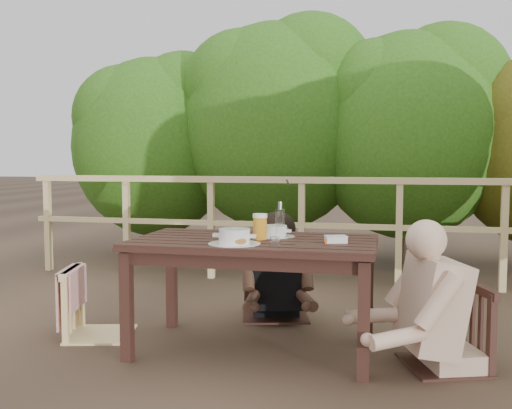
% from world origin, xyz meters
% --- Properties ---
extents(ground, '(60.00, 60.00, 0.00)m').
position_xyz_m(ground, '(0.00, 0.00, 0.00)').
color(ground, brown).
rests_on(ground, ground).
extents(table, '(1.47, 0.83, 0.68)m').
position_xyz_m(table, '(0.00, 0.00, 0.34)').
color(table, black).
rests_on(table, ground).
extents(chair_left, '(0.52, 0.52, 0.86)m').
position_xyz_m(chair_left, '(-1.07, 0.05, 0.43)').
color(chair_left, '#E9CA87').
rests_on(chair_left, ground).
extents(chair_far, '(0.58, 0.58, 0.97)m').
position_xyz_m(chair_far, '(-0.02, 0.78, 0.48)').
color(chair_far, black).
rests_on(chair_far, ground).
extents(chair_right, '(0.56, 0.56, 0.89)m').
position_xyz_m(chair_right, '(1.12, -0.04, 0.44)').
color(chair_right, black).
rests_on(chair_right, ground).
extents(woman, '(0.63, 0.71, 1.22)m').
position_xyz_m(woman, '(-0.02, 0.80, 0.61)').
color(woman, black).
rests_on(woman, ground).
extents(diner_right, '(0.83, 0.75, 1.39)m').
position_xyz_m(diner_right, '(1.15, -0.04, 0.69)').
color(diner_right, '#CDA68C').
rests_on(diner_right, ground).
extents(railing, '(5.60, 0.10, 1.01)m').
position_xyz_m(railing, '(0.00, 2.00, 0.51)').
color(railing, '#E9CA87').
rests_on(railing, ground).
extents(hedge_row, '(6.60, 1.60, 3.80)m').
position_xyz_m(hedge_row, '(0.40, 3.20, 1.90)').
color(hedge_row, '#2B5615').
rests_on(hedge_row, ground).
extents(soup_near, '(0.30, 0.30, 0.10)m').
position_xyz_m(soup_near, '(-0.07, -0.22, 0.73)').
color(soup_near, white).
rests_on(soup_near, table).
extents(soup_far, '(0.25, 0.25, 0.08)m').
position_xyz_m(soup_far, '(0.10, 0.15, 0.72)').
color(soup_far, white).
rests_on(soup_far, table).
extents(bread_roll, '(0.13, 0.10, 0.08)m').
position_xyz_m(bread_roll, '(-0.05, -0.26, 0.72)').
color(bread_roll, '#AF6B36').
rests_on(bread_roll, table).
extents(beer_glass, '(0.09, 0.09, 0.17)m').
position_xyz_m(beer_glass, '(0.04, -0.01, 0.76)').
color(beer_glass, gold).
rests_on(beer_glass, table).
extents(bottle, '(0.06, 0.06, 0.24)m').
position_xyz_m(bottle, '(0.14, 0.09, 0.80)').
color(bottle, silver).
rests_on(bottle, table).
extents(tumbler, '(0.06, 0.06, 0.07)m').
position_xyz_m(tumbler, '(0.18, -0.25, 0.71)').
color(tumbler, white).
rests_on(tumbler, table).
extents(butter_tub, '(0.15, 0.12, 0.05)m').
position_xyz_m(butter_tub, '(0.50, -0.04, 0.71)').
color(butter_tub, silver).
rests_on(butter_tub, table).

